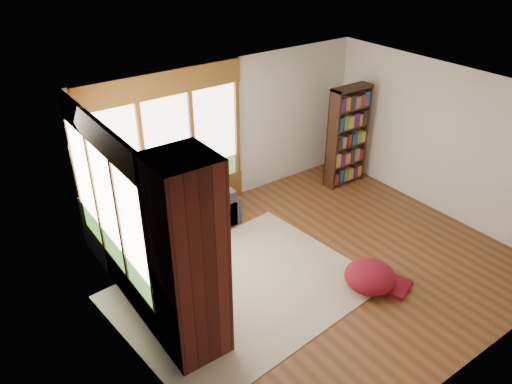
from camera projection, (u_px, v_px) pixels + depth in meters
floor at (320, 262)px, 7.67m from camera, size 5.50×5.50×0.00m
ceiling at (333, 100)px, 6.39m from camera, size 5.50×5.50×0.00m
wall_back at (229, 133)px, 8.79m from camera, size 5.50×0.04×2.60m
wall_front at (488, 281)px, 5.26m from camera, size 5.50×0.04×2.60m
wall_left at (146, 257)px, 5.62m from camera, size 0.04×5.00×2.60m
wall_right at (446, 142)px, 8.43m from camera, size 0.04×5.00×2.60m
windows_back at (168, 147)px, 8.13m from camera, size 2.82×0.10×1.90m
windows_left at (108, 208)px, 6.46m from camera, size 0.10×2.62×1.90m
roller_blind at (83, 157)px, 6.87m from camera, size 0.03×0.72×0.90m
brick_chimney at (188, 262)px, 5.56m from camera, size 0.70×0.70×2.60m
sectional_sofa at (153, 237)px, 7.72m from camera, size 2.20×2.20×0.80m
area_rug at (242, 290)px, 7.09m from camera, size 3.64×2.92×0.01m
bookshelf at (347, 136)px, 9.46m from camera, size 0.83×0.28×1.95m
pouf at (370, 276)px, 7.05m from camera, size 0.95×0.95×0.39m
dog_tan at (173, 196)px, 7.89m from camera, size 0.92×0.69×0.46m
dog_brindle at (175, 229)px, 7.13m from camera, size 0.63×0.84×0.42m
throw_pillows at (148, 207)px, 7.62m from camera, size 1.98×1.68×0.45m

